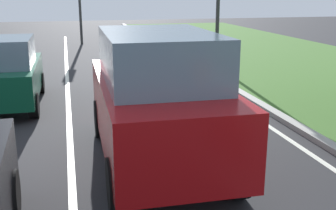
# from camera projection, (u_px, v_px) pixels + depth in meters

# --- Properties ---
(ground_plane) EXTENTS (60.00, 60.00, 0.00)m
(ground_plane) POSITION_uv_depth(u_px,v_px,m) (94.00, 97.00, 11.75)
(ground_plane) COLOR #262628
(lane_line_center) EXTENTS (0.12, 32.00, 0.01)m
(lane_line_center) POSITION_uv_depth(u_px,v_px,m) (68.00, 98.00, 11.59)
(lane_line_center) COLOR silver
(lane_line_center) RESTS_ON ground
(lane_line_right_edge) EXTENTS (0.12, 32.00, 0.01)m
(lane_line_right_edge) POSITION_uv_depth(u_px,v_px,m) (214.00, 90.00, 12.56)
(lane_line_right_edge) COLOR silver
(lane_line_right_edge) RESTS_ON ground
(curb_right) EXTENTS (0.24, 48.00, 0.12)m
(curb_right) POSITION_uv_depth(u_px,v_px,m) (230.00, 87.00, 12.66)
(curb_right) COLOR #9E9B93
(curb_right) RESTS_ON ground
(car_suv_ahead) EXTENTS (2.03, 4.53, 2.28)m
(car_suv_ahead) POSITION_uv_depth(u_px,v_px,m) (157.00, 98.00, 7.01)
(car_suv_ahead) COLOR maroon
(car_suv_ahead) RESTS_ON ground
(car_hatchback_far) EXTENTS (1.75, 3.71, 1.78)m
(car_hatchback_far) POSITION_uv_depth(u_px,v_px,m) (4.00, 73.00, 10.59)
(car_hatchback_far) COLOR #0C472D
(car_hatchback_far) RESTS_ON ground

